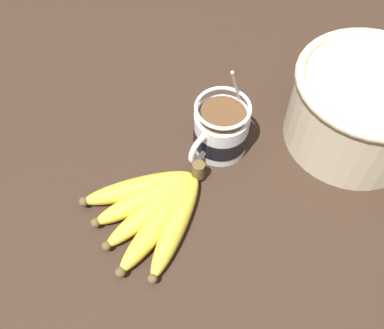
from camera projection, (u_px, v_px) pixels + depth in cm
name	position (u px, v px, depth cm)	size (l,w,h in cm)	color
table	(189.00, 194.00, 69.10)	(133.71, 133.71, 3.19)	#332319
coffee_mug	(221.00, 131.00, 69.16)	(15.08, 9.06, 15.74)	silver
banana_bunch	(154.00, 208.00, 63.92)	(21.15, 18.94, 4.04)	brown
woven_basket	(362.00, 107.00, 67.80)	(23.46, 23.46, 13.88)	beige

